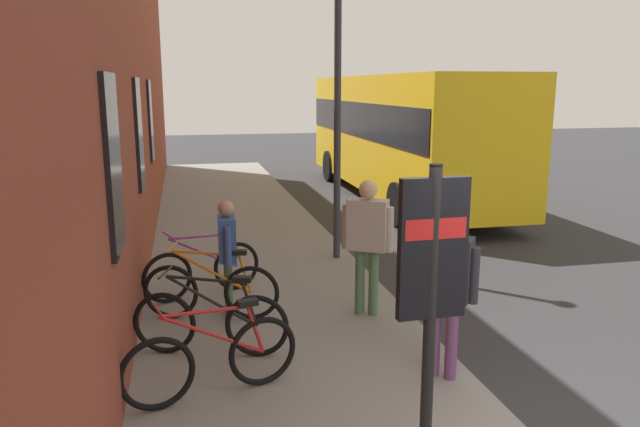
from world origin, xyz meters
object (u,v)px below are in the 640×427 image
(pedestrian_by_facade, at_px, (446,279))
(pedestrian_crossing_street, at_px, (227,246))
(bicycle_under_window, at_px, (212,290))
(city_bus, at_px, (400,129))
(street_lamp, at_px, (338,70))
(bicycle_nearest_sign, at_px, (204,270))
(transit_info_sign, at_px, (432,268))
(bicycle_far_end, at_px, (211,322))
(bicycle_mid_rack, at_px, (213,359))
(pedestrian_near_bus, at_px, (367,234))

(pedestrian_by_facade, distance_m, pedestrian_crossing_street, 3.02)
(bicycle_under_window, distance_m, city_bus, 10.09)
(city_bus, relative_size, street_lamp, 1.92)
(bicycle_nearest_sign, bearing_deg, transit_info_sign, -159.40)
(bicycle_far_end, bearing_deg, bicycle_under_window, -3.18)
(bicycle_far_end, height_order, transit_info_sign, transit_info_sign)
(pedestrian_by_facade, height_order, pedestrian_crossing_street, pedestrian_by_facade)
(bicycle_under_window, bearing_deg, bicycle_mid_rack, 177.54)
(pedestrian_near_bus, bearing_deg, transit_info_sign, 171.62)
(bicycle_under_window, height_order, pedestrian_crossing_street, pedestrian_crossing_street)
(bicycle_far_end, height_order, bicycle_under_window, same)
(bicycle_mid_rack, relative_size, transit_info_sign, 0.72)
(pedestrian_near_bus, relative_size, pedestrian_crossing_street, 1.17)
(bicycle_far_end, distance_m, pedestrian_near_bus, 2.32)
(pedestrian_crossing_street, bearing_deg, pedestrian_near_bus, -102.08)
(bicycle_under_window, xyz_separation_m, bicycle_nearest_sign, (0.92, 0.07, 0.00))
(city_bus, xyz_separation_m, pedestrian_by_facade, (-10.41, 3.34, -0.73))
(pedestrian_by_facade, xyz_separation_m, pedestrian_crossing_street, (2.24, 2.02, -0.13))
(bicycle_mid_rack, relative_size, pedestrian_by_facade, 0.99)
(pedestrian_crossing_street, relative_size, street_lamp, 0.28)
(bicycle_under_window, bearing_deg, bicycle_far_end, 176.82)
(transit_info_sign, height_order, pedestrian_near_bus, transit_info_sign)
(bicycle_mid_rack, bearing_deg, transit_info_sign, -129.52)
(pedestrian_by_facade, distance_m, street_lamp, 5.04)
(bicycle_nearest_sign, distance_m, pedestrian_crossing_street, 1.02)
(pedestrian_by_facade, bearing_deg, bicycle_mid_rack, 87.31)
(transit_info_sign, height_order, city_bus, city_bus)
(bicycle_nearest_sign, bearing_deg, bicycle_far_end, -179.75)
(transit_info_sign, height_order, pedestrian_by_facade, transit_info_sign)
(city_bus, relative_size, pedestrian_by_facade, 6.03)
(city_bus, bearing_deg, pedestrian_by_facade, 162.20)
(bicycle_mid_rack, distance_m, bicycle_under_window, 2.02)
(bicycle_far_end, height_order, bicycle_nearest_sign, same)
(bicycle_mid_rack, distance_m, street_lamp, 5.78)
(pedestrian_near_bus, bearing_deg, city_bus, -22.75)
(bicycle_mid_rack, bearing_deg, pedestrian_crossing_street, -8.32)
(pedestrian_by_facade, bearing_deg, street_lamp, -0.54)
(bicycle_nearest_sign, distance_m, city_bus, 9.39)
(bicycle_nearest_sign, bearing_deg, bicycle_mid_rack, 179.65)
(bicycle_mid_rack, xyz_separation_m, bicycle_far_end, (0.94, -0.03, 0.00))
(pedestrian_by_facade, bearing_deg, transit_info_sign, 150.48)
(bicycle_mid_rack, relative_size, bicycle_far_end, 1.01)
(bicycle_under_window, xyz_separation_m, pedestrian_crossing_street, (0.11, -0.23, 0.55))
(bicycle_under_window, height_order, bicycle_nearest_sign, same)
(bicycle_nearest_sign, xyz_separation_m, pedestrian_near_bus, (-1.19, -2.07, 0.70))
(city_bus, xyz_separation_m, pedestrian_near_bus, (-8.55, 3.59, -0.70))
(bicycle_mid_rack, distance_m, pedestrian_near_bus, 2.82)
(pedestrian_by_facade, relative_size, pedestrian_near_bus, 0.97)
(bicycle_nearest_sign, relative_size, pedestrian_crossing_street, 1.10)
(bicycle_far_end, height_order, pedestrian_crossing_street, pedestrian_crossing_street)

